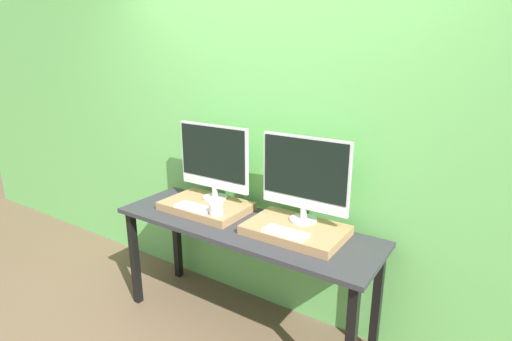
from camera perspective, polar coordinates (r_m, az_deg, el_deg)
The scene contains 9 objects.
wall_back at distance 2.69m, azimuth 2.36°, elevation 5.48°, with size 8.00×0.04×2.60m.
workbench at distance 2.61m, azimuth -1.82°, elevation -9.43°, with size 1.77×0.56×0.76m.
wooden_riser_left at distance 2.80m, azimuth -7.13°, elevation -5.07°, with size 0.59×0.39×0.05m.
monitor_left at distance 2.77m, azimuth -6.08°, elevation 1.59°, with size 0.57×0.17×0.53m.
keyboard_left at distance 2.70m, azimuth -8.90°, elevation -5.20°, with size 0.27×0.11×0.01m.
mug at distance 2.57m, azimuth -5.72°, elevation -5.50°, with size 0.09×0.09×0.08m.
wooden_riser_right at distance 2.44m, azimuth 5.68°, elevation -8.46°, with size 0.59×0.39×0.05m.
monitor_right at distance 2.40m, azimuth 6.96°, elevation -0.81°, with size 0.57×0.17×0.53m.
keyboard_right at distance 2.32m, azimuth 4.21°, elevation -8.82°, with size 0.27×0.11×0.01m.
Camera 1 is at (1.36, -1.63, 1.82)m, focal length 28.00 mm.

